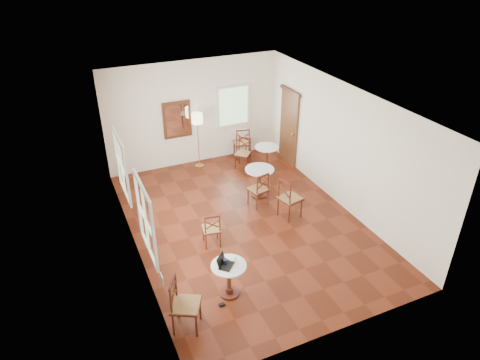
% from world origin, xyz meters
% --- Properties ---
extents(ground, '(7.00, 7.00, 0.00)m').
position_xyz_m(ground, '(0.00, 0.00, 0.00)').
color(ground, '#581E0F').
rests_on(ground, ground).
extents(room_shell, '(5.02, 7.02, 3.01)m').
position_xyz_m(room_shell, '(-0.06, 0.27, 1.89)').
color(room_shell, white).
rests_on(room_shell, ground).
extents(cafe_table_near, '(0.65, 0.65, 0.68)m').
position_xyz_m(cafe_table_near, '(-1.22, -1.95, 0.42)').
color(cafe_table_near, '#481B12').
rests_on(cafe_table_near, ground).
extents(cafe_table_mid, '(0.73, 0.73, 0.77)m').
position_xyz_m(cafe_table_mid, '(0.84, 0.99, 0.48)').
color(cafe_table_mid, '#481B12').
rests_on(cafe_table_mid, ground).
extents(cafe_table_back, '(0.66, 0.66, 0.70)m').
position_xyz_m(cafe_table_back, '(1.67, 2.20, 0.43)').
color(cafe_table_back, '#481B12').
rests_on(cafe_table_back, ground).
extents(chair_near_a, '(0.44, 0.44, 0.82)m').
position_xyz_m(chair_near_a, '(-0.99, -0.43, 0.41)').
color(chair_near_a, '#481B12').
rests_on(chair_near_a, ground).
extents(chair_near_b, '(0.64, 0.64, 1.03)m').
position_xyz_m(chair_near_b, '(-2.20, -2.37, 0.51)').
color(chair_near_b, '#481B12').
rests_on(chair_near_b, ground).
extents(chair_mid_a, '(0.51, 0.51, 0.92)m').
position_xyz_m(chair_mid_a, '(0.62, 0.58, 0.46)').
color(chair_mid_a, '#481B12').
rests_on(chair_mid_a, ground).
extents(chair_mid_b, '(0.57, 0.57, 1.03)m').
position_xyz_m(chair_mid_b, '(1.05, -0.16, 0.51)').
color(chair_mid_b, '#481B12').
rests_on(chair_mid_b, ground).
extents(chair_back_a, '(0.53, 0.53, 0.98)m').
position_xyz_m(chair_back_a, '(1.33, 3.17, 0.49)').
color(chair_back_a, '#481B12').
rests_on(chair_back_a, ground).
extents(chair_back_b, '(0.58, 0.58, 0.88)m').
position_xyz_m(chair_back_b, '(1.12, 2.60, 0.44)').
color(chair_back_b, '#481B12').
rests_on(chair_back_b, ground).
extents(floor_lamp, '(0.31, 0.31, 1.61)m').
position_xyz_m(floor_lamp, '(-0.02, 3.15, 1.37)').
color(floor_lamp, '#BF8C3F').
rests_on(floor_lamp, ground).
extents(laptop, '(0.37, 0.37, 0.21)m').
position_xyz_m(laptop, '(-1.30, -1.93, 0.74)').
color(laptop, black).
rests_on(laptop, cafe_table_near).
extents(mouse, '(0.09, 0.07, 0.03)m').
position_xyz_m(mouse, '(-1.36, -1.81, 0.70)').
color(mouse, black).
rests_on(mouse, cafe_table_near).
extents(navy_mug, '(0.13, 0.08, 0.10)m').
position_xyz_m(navy_mug, '(-1.26, -1.89, 0.73)').
color(navy_mug, black).
rests_on(navy_mug, cafe_table_near).
extents(water_glass, '(0.06, 0.06, 0.10)m').
position_xyz_m(water_glass, '(-1.08, -1.93, 0.74)').
color(water_glass, white).
rests_on(water_glass, cafe_table_near).
extents(power_adapter, '(0.10, 0.06, 0.04)m').
position_xyz_m(power_adapter, '(-1.46, -2.18, 0.02)').
color(power_adapter, black).
rests_on(power_adapter, ground).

